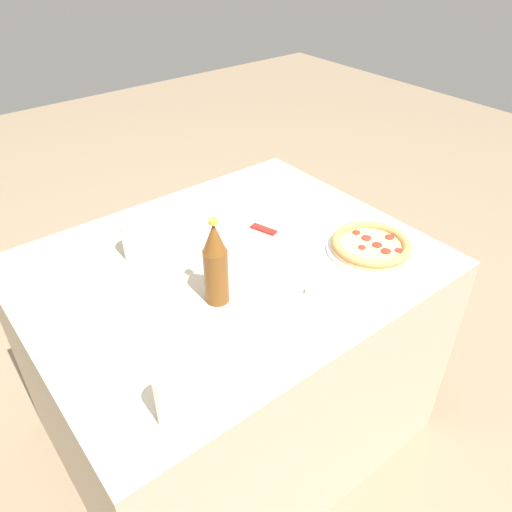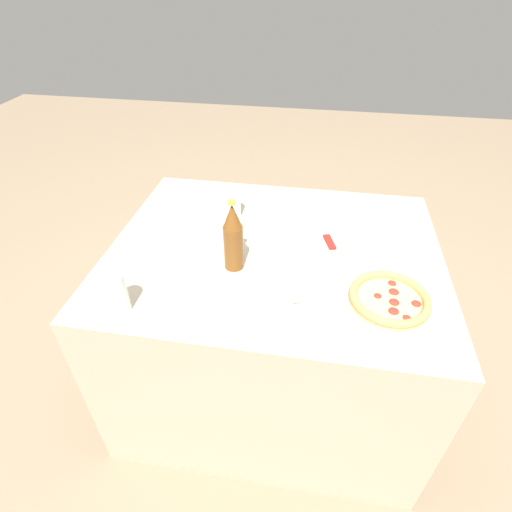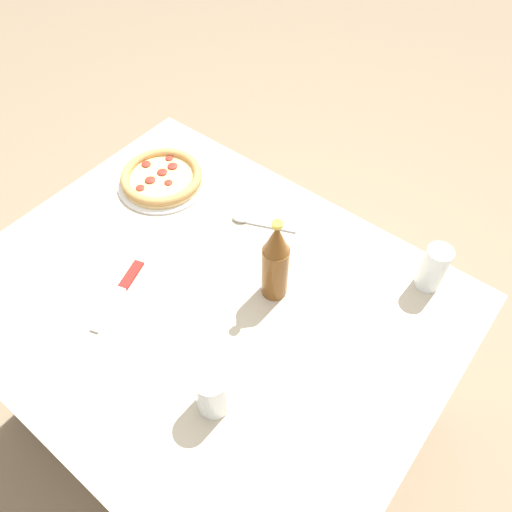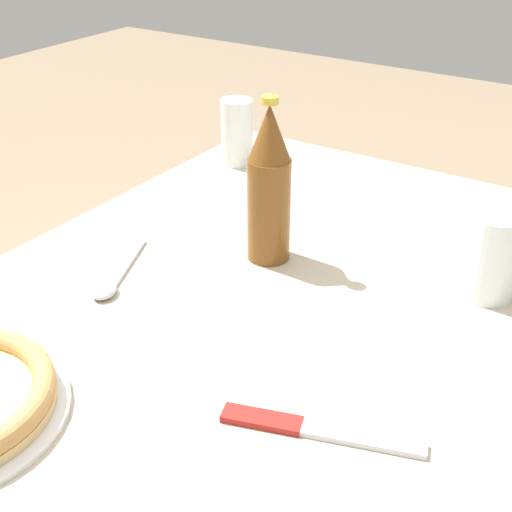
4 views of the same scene
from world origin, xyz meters
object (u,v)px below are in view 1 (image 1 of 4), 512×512
Objects in this scene: beer_bottle at (216,264)px; spoon at (305,298)px; glass_cola at (135,241)px; glass_iced_tea at (171,401)px; pizza_pepperoni at (371,246)px; knife at (250,224)px.

spoon is at bearing -38.98° from beer_bottle.
glass_iced_tea is (-0.21, -0.56, 0.00)m from glass_cola.
spoon is at bearing 12.83° from glass_iced_tea.
beer_bottle reaches higher than pizza_pepperoni.
glass_cola is (-0.56, 0.41, 0.04)m from pizza_pepperoni.
glass_iced_tea is at bearing -167.17° from spoon.
glass_cola is at bearing 169.41° from knife.
glass_cola is 0.59m from glass_iced_tea.
pizza_pepperoni is at bearing 10.99° from glass_iced_tea.
spoon is at bearing -106.20° from knife.
knife is (-0.19, 0.34, -0.02)m from pizza_pepperoni.
knife is at bearing 40.38° from glass_iced_tea.
glass_cola reaches higher than pizza_pepperoni.
glass_iced_tea reaches higher than spoon.
beer_bottle is at bearing 141.02° from spoon.
pizza_pepperoni is at bearing 8.15° from spoon.
beer_bottle is (0.28, 0.25, 0.06)m from glass_iced_tea.
knife is at bearing 39.22° from beer_bottle.
spoon is (-0.30, -0.04, -0.01)m from pizza_pepperoni.
beer_bottle is at bearing -76.30° from glass_cola.
pizza_pepperoni is at bearing -11.85° from beer_bottle.
beer_bottle reaches higher than glass_cola.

